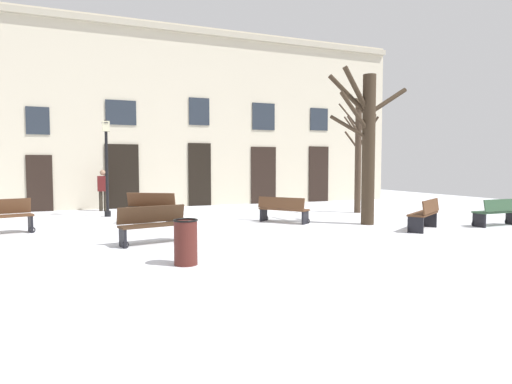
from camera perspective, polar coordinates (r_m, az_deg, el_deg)
The scene contains 12 objects.
ground_plane at distance 12.01m, azimuth 3.01°, elevation -5.21°, with size 31.75×31.75×0.00m, color white.
building_facade at distance 20.06m, azimuth -7.49°, elevation 9.73°, with size 19.84×0.60×7.93m.
tree_near_facade at distance 17.15m, azimuth 13.17°, elevation 4.92°, with size 1.74×2.53×4.19m.
tree_right_of_center at distance 13.82m, azimuth 14.28°, elevation 6.48°, with size 2.59×1.41×4.76m.
streetlamp at distance 16.31m, azimuth -18.92°, elevation 4.36°, with size 0.30×0.30×3.43m.
litter_bin at distance 8.14m, azimuth -9.16°, elevation -6.43°, with size 0.45×0.45×0.84m.
bench_near_lamp at distance 14.05m, azimuth -13.77°, elevation -2.05°, with size 1.62×1.29×0.96m.
bench_far_corner at distance 14.94m, azimuth 29.02°, elevation -2.31°, with size 1.57×0.52×0.83m.
bench_facing_shops at distance 13.85m, azimuth 3.55°, elevation -2.28°, with size 1.35×1.56×0.82m.
bench_back_to_back_left at distance 13.16m, azimuth 21.17°, elevation -2.70°, with size 1.57×1.24×0.87m.
bench_back_to_back_right at distance 10.45m, azimuth -13.16°, elevation -4.13°, with size 1.70×0.81×0.88m.
person_by_shop_door at distance 18.33m, azimuth -19.34°, elevation 0.46°, with size 0.42×0.30×1.64m.
Camera 1 is at (-5.03, -10.75, 1.83)m, focal length 30.67 mm.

